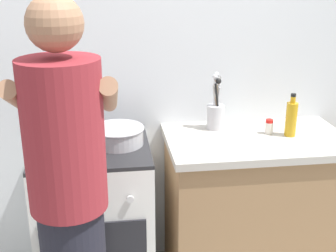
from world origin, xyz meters
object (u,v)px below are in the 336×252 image
Objects in this scene: oil_bottle at (291,118)px; person at (71,214)px; utensil_crock at (216,112)px; mixing_bowl at (118,135)px; pot at (64,133)px; spice_bottle at (269,127)px; stove_range at (96,221)px.

oil_bottle is 0.14× the size of person.
utensil_crock is 0.42m from oil_bottle.
pot is at bearing 174.34° from mixing_bowl.
pot is 0.15× the size of person.
mixing_bowl is at bearing -179.96° from oil_bottle.
spice_bottle is at bearing 32.38° from person.
utensil_crock is 0.20× the size of person.
mixing_bowl is (0.14, 0.00, 0.50)m from stove_range.
mixing_bowl is at bearing 1.69° from stove_range.
mixing_bowl is 0.16× the size of person.
pot is at bearing 178.74° from oil_bottle.
person reaches higher than oil_bottle.
oil_bottle is at bearing 0.26° from stove_range.
stove_range is 3.54× the size of pot.
utensil_crock is 0.31m from spice_bottle.
pot reaches higher than stove_range.
pot is 0.91× the size of mixing_bowl.
oil_bottle reaches higher than pot.
spice_bottle is 0.35× the size of oil_bottle.
spice_bottle is 0.05× the size of person.
utensil_crock reaches higher than mixing_bowl.
spice_bottle is 1.24m from person.
pot is 0.85m from utensil_crock.
mixing_bowl is 0.95m from oil_bottle.
spice_bottle is 0.13m from oil_bottle.
person is (-0.07, -0.62, 0.41)m from stove_range.
oil_bottle is (1.09, 0.00, 0.55)m from stove_range.
person is (-0.77, -0.79, -0.14)m from utensil_crock.
stove_range is 0.91m from utensil_crock.
pot is (-0.14, 0.03, 0.52)m from stove_range.
person is at bearing -108.56° from mixing_bowl.
utensil_crock reaches higher than oil_bottle.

